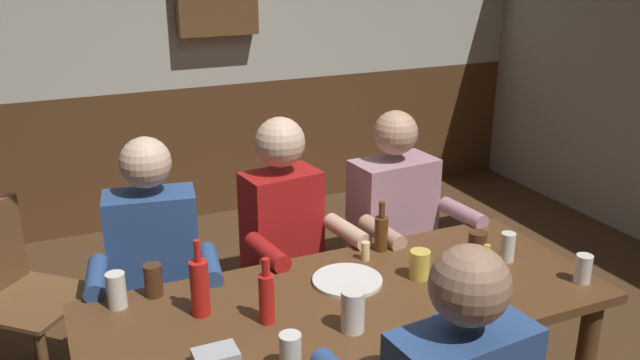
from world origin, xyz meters
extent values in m
cube|color=brown|center=(0.00, 2.70, 0.50)|extent=(5.62, 0.12, 1.00)
cube|color=brown|center=(0.00, -0.09, 0.71)|extent=(1.98, 0.81, 0.04)
cylinder|color=brown|center=(0.91, 0.23, 0.34)|extent=(0.08, 0.08, 0.69)
cube|color=#2D4C84|center=(-0.59, 0.61, 0.73)|extent=(0.41, 0.27, 0.54)
sphere|color=beige|center=(-0.59, 0.61, 1.13)|extent=(0.21, 0.21, 0.21)
cylinder|color=#2D4C84|center=(-0.52, 0.44, 0.48)|extent=(0.20, 0.44, 0.13)
cylinder|color=#2D4C84|center=(-0.72, 0.47, 0.48)|extent=(0.20, 0.44, 0.13)
cylinder|color=#2D4C84|center=(-0.42, 0.34, 0.76)|extent=(0.13, 0.29, 0.08)
cylinder|color=#2D4C84|center=(-0.85, 0.41, 0.76)|extent=(0.13, 0.29, 0.08)
cube|color=#AD1919|center=(0.00, 0.61, 0.73)|extent=(0.37, 0.25, 0.55)
sphere|color=beige|center=(0.00, 0.61, 1.15)|extent=(0.23, 0.23, 0.23)
cylinder|color=#33724C|center=(0.12, 0.47, 0.48)|extent=(0.19, 0.44, 0.13)
cylinder|color=#33724C|center=(-0.07, 0.44, 0.48)|extent=(0.19, 0.44, 0.13)
cylinder|color=#33724C|center=(0.14, 0.25, 0.21)|extent=(0.10, 0.10, 0.42)
cylinder|color=beige|center=(0.23, 0.40, 0.76)|extent=(0.12, 0.29, 0.08)
cylinder|color=#AD1919|center=(-0.17, 0.35, 0.76)|extent=(0.12, 0.29, 0.08)
cube|color=#B78493|center=(0.59, 0.61, 0.72)|extent=(0.43, 0.26, 0.53)
sphere|color=tan|center=(0.59, 0.61, 1.12)|extent=(0.22, 0.22, 0.22)
cylinder|color=silver|center=(0.72, 0.49, 0.48)|extent=(0.16, 0.40, 0.13)
cylinder|color=silver|center=(0.49, 0.47, 0.48)|extent=(0.16, 0.40, 0.13)
cylinder|color=silver|center=(0.73, 0.29, 0.21)|extent=(0.10, 0.10, 0.42)
cylinder|color=silver|center=(0.51, 0.27, 0.21)|extent=(0.10, 0.10, 0.42)
cylinder|color=#B78493|center=(0.85, 0.38, 0.75)|extent=(0.10, 0.29, 0.08)
cylinder|color=tan|center=(0.38, 0.34, 0.75)|extent=(0.10, 0.29, 0.08)
sphere|color=#9E755B|center=(0.00, -0.79, 1.14)|extent=(0.22, 0.22, 0.22)
cylinder|color=#2D4C84|center=(0.21, -0.53, 0.75)|extent=(0.10, 0.29, 0.08)
cube|color=brown|center=(-1.10, 0.91, 0.45)|extent=(0.62, 0.62, 0.02)
cylinder|color=brown|center=(-0.84, 0.93, 0.22)|extent=(0.04, 0.04, 0.44)
cylinder|color=brown|center=(-1.12, 1.18, 0.22)|extent=(0.04, 0.04, 0.44)
cylinder|color=#F9E08C|center=(0.21, 0.18, 0.77)|extent=(0.04, 0.04, 0.08)
cube|color=#B2B7BC|center=(-0.57, -0.28, 0.75)|extent=(0.14, 0.10, 0.05)
cylinder|color=white|center=(0.05, 0.03, 0.73)|extent=(0.28, 0.28, 0.01)
cylinder|color=gold|center=(0.44, -0.31, 0.81)|extent=(0.06, 0.06, 0.17)
cylinder|color=gold|center=(0.44, -0.31, 0.93)|extent=(0.02, 0.02, 0.06)
cylinder|color=#593314|center=(0.31, 0.23, 0.80)|extent=(0.06, 0.06, 0.15)
cylinder|color=#593314|center=(0.31, 0.23, 0.91)|extent=(0.03, 0.03, 0.07)
cylinder|color=red|center=(-0.33, -0.11, 0.82)|extent=(0.06, 0.06, 0.18)
cylinder|color=red|center=(-0.33, -0.11, 0.94)|extent=(0.03, 0.03, 0.06)
cylinder|color=red|center=(-0.53, 0.03, 0.83)|extent=(0.07, 0.07, 0.21)
cylinder|color=red|center=(-0.53, 0.03, 0.98)|extent=(0.02, 0.02, 0.08)
cylinder|color=white|center=(-0.08, -0.28, 0.80)|extent=(0.08, 0.08, 0.15)
cylinder|color=white|center=(0.75, -0.07, 0.79)|extent=(0.06, 0.06, 0.12)
cylinder|color=#4C2D19|center=(0.63, -0.02, 0.79)|extent=(0.08, 0.08, 0.13)
cylinder|color=white|center=(-0.36, -0.41, 0.79)|extent=(0.07, 0.07, 0.13)
cylinder|color=#E5C64C|center=(0.33, -0.05, 0.78)|extent=(0.08, 0.08, 0.12)
cylinder|color=white|center=(-0.80, 0.21, 0.79)|extent=(0.07, 0.07, 0.14)
cylinder|color=#4C2D19|center=(-0.66, 0.24, 0.79)|extent=(0.07, 0.07, 0.13)
cylinder|color=white|center=(0.90, -0.34, 0.78)|extent=(0.06, 0.06, 0.11)
camera|label=1|loc=(-1.00, -2.05, 2.00)|focal=37.44mm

